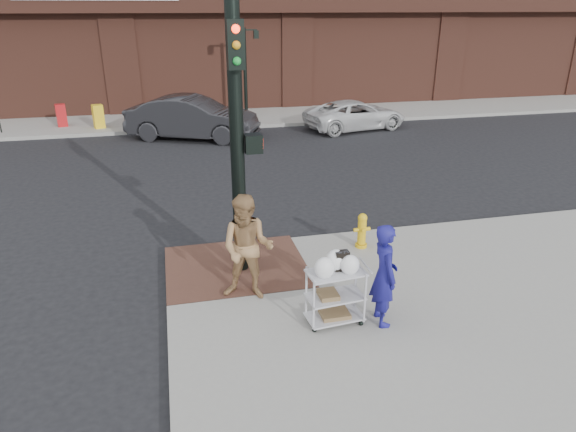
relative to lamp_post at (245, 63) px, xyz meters
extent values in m
plane|color=black|center=(-2.00, -16.00, -2.62)|extent=(220.00, 220.00, 0.00)
cube|color=gray|center=(10.50, 16.00, -2.54)|extent=(65.00, 36.00, 0.15)
cube|color=#4C2C23|center=(-2.60, -15.10, -2.46)|extent=(2.80, 2.40, 0.01)
cylinder|color=black|center=(0.00, 0.00, -0.47)|extent=(0.16, 0.16, 4.00)
cube|color=black|center=(0.00, 0.00, 1.43)|extent=(1.20, 0.06, 0.06)
cube|color=black|center=(-0.55, 0.00, 1.23)|extent=(0.22, 0.22, 0.35)
cube|color=black|center=(0.55, 0.00, 1.23)|extent=(0.22, 0.22, 0.35)
cylinder|color=black|center=(-2.50, -15.20, 0.03)|extent=(0.26, 0.26, 5.00)
cube|color=black|center=(-2.20, -15.20, 0.08)|extent=(0.32, 0.28, 0.34)
cube|color=#FF260C|center=(-2.04, -15.20, 0.08)|extent=(0.02, 0.18, 0.22)
cube|color=black|center=(-2.50, -15.48, 1.83)|extent=(0.28, 0.18, 0.80)
imported|color=navy|center=(-0.51, -17.59, -1.59)|extent=(0.45, 0.66, 1.75)
imported|color=#977047|center=(-2.53, -16.31, -1.50)|extent=(1.15, 1.03, 1.94)
imported|color=black|center=(-2.71, -3.36, -1.76)|extent=(5.52, 3.77, 1.72)
imported|color=silver|center=(4.34, -3.16, -1.99)|extent=(4.85, 2.95, 1.26)
cube|color=#B3B2B8|center=(-1.28, -17.44, -1.54)|extent=(0.97, 0.60, 0.03)
cube|color=#B3B2B8|center=(-1.28, -17.44, -1.98)|extent=(0.97, 0.60, 0.03)
cube|color=#B3B2B8|center=(-1.28, -17.44, -2.36)|extent=(0.97, 0.60, 0.03)
cube|color=black|center=(-1.18, -17.39, -1.37)|extent=(0.23, 0.14, 0.33)
cube|color=brown|center=(-1.40, -17.44, -1.93)|extent=(0.31, 0.35, 0.08)
cube|color=brown|center=(-1.28, -17.44, -2.30)|extent=(0.47, 0.37, 0.07)
cylinder|color=gold|center=(0.19, -14.82, -2.43)|extent=(0.26, 0.26, 0.07)
cylinder|color=gold|center=(0.19, -14.82, -2.10)|extent=(0.18, 0.18, 0.57)
sphere|color=gold|center=(0.19, -14.82, -1.79)|extent=(0.20, 0.20, 0.20)
cylinder|color=gold|center=(0.19, -14.82, -2.05)|extent=(0.37, 0.08, 0.08)
cube|color=#B21417|center=(-8.19, -0.31, -1.99)|extent=(0.48, 0.45, 0.97)
cube|color=yellow|center=(-6.58, -1.04, -1.97)|extent=(0.52, 0.49, 1.00)
camera|label=1|loc=(-3.70, -24.33, 2.42)|focal=32.00mm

